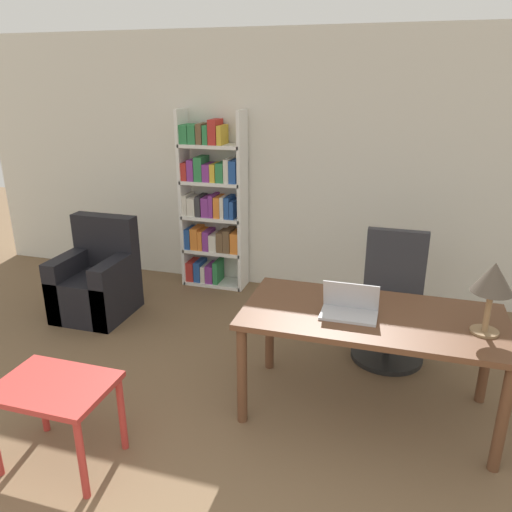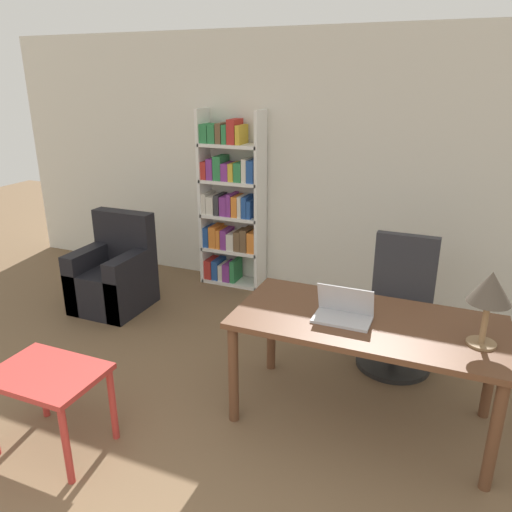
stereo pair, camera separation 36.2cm
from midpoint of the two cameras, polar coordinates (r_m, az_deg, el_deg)
name	(u,v)px [view 2 (the right image)]	position (r m, az deg, el deg)	size (l,w,h in m)	color
wall_back	(337,169)	(5.23, 11.26, 9.67)	(8.00, 0.06, 2.70)	silver
desk	(366,333)	(3.40, 15.53, -8.51)	(1.71, 0.83, 0.76)	brown
laptop	(343,312)	(3.31, 13.07, -6.35)	(0.37, 0.22, 0.22)	#B2B2B7
table_lamp	(490,290)	(3.18, 28.23, -3.55)	(0.24, 0.24, 0.46)	olive
office_chair	(399,312)	(4.26, 18.40, -6.12)	(0.60, 0.60, 1.06)	black
side_table_blue	(48,384)	(3.33, -19.76, -13.69)	(0.66, 0.49, 0.55)	#B2332D
armchair	(114,277)	(5.22, -14.00, -2.43)	(0.66, 0.68, 0.96)	black
bookshelf	(230,205)	(5.48, -1.09, 5.80)	(0.71, 0.28, 1.93)	white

